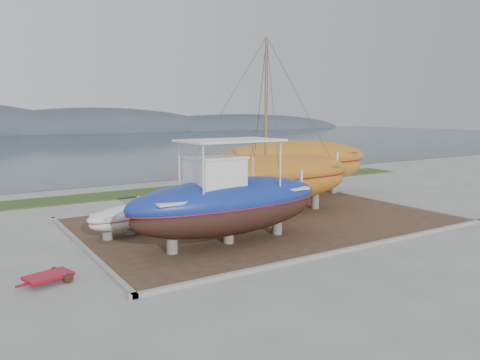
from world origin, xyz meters
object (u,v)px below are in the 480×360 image
red_trailer (48,279)px  blue_caique (228,192)px  orange_bare_hull (294,169)px  orange_sailboat (274,128)px  white_dinghy (131,220)px

red_trailer → blue_caique: bearing=-10.0°
orange_bare_hull → red_trailer: size_ratio=5.12×
orange_sailboat → red_trailer: size_ratio=4.62×
white_dinghy → red_trailer: bearing=-151.8°
blue_caique → orange_sailboat: size_ratio=0.93×
white_dinghy → red_trailer: white_dinghy is taller
orange_sailboat → red_trailer: orange_sailboat is taller
orange_sailboat → orange_bare_hull: size_ratio=0.90×
blue_caique → orange_bare_hull: size_ratio=0.84×
orange_sailboat → orange_bare_hull: (4.38, 3.69, -2.90)m
orange_bare_hull → orange_sailboat: bearing=-129.8°
white_dinghy → red_trailer: (-4.37, -4.42, -0.57)m
blue_caique → red_trailer: blue_caique is taller
red_trailer → orange_sailboat: bearing=3.8°
blue_caique → orange_bare_hull: (9.48, 7.40, -0.41)m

